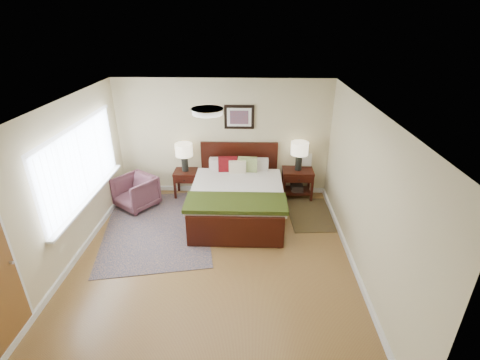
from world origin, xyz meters
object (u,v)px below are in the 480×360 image
Objects in this scene: bed at (237,191)px; lamp_right at (299,151)px; nightstand_right at (297,181)px; rug_persian at (157,227)px; armchair at (136,192)px; lamp_left at (184,152)px; nightstand_left at (186,176)px.

bed is 1.60m from lamp_right.
nightstand_right is 0.24× the size of rug_persian.
lamp_right is at bearing 45.04° from armchair.
armchair is at bearing 172.55° from bed.
nightstand_left is at bearing -90.00° from lamp_left.
nightstand_right is at bearing -90.00° from lamp_right.
lamp_left is at bearing 66.09° from armchair.
bed is 2.94× the size of armchair.
nightstand_left is 0.90× the size of nightstand_right.
nightstand_right is at bearing 44.81° from armchair.
nightstand_right is at bearing 14.89° from rug_persian.
nightstand_left is at bearing 65.15° from armchair.
nightstand_right is at bearing 32.85° from bed.
lamp_right is (2.42, 0.00, 0.06)m from lamp_left.
lamp_right is at bearing 15.13° from rug_persian.
nightstand_right is 3.08m from rug_persian.
bed is at bearing -34.96° from nightstand_left.
armchair is at bearing 117.05° from rug_persian.
bed is 2.13m from armchair.
lamp_left reaches higher than nightstand_right.
lamp_right is at bearing 90.00° from nightstand_right.
armchair reaches higher than nightstand_left.
rug_persian is (0.60, -0.78, -0.33)m from armchair.
nightstand_right is 0.69m from lamp_right.
rug_persian is at bearing -161.28° from bed.
rug_persian is at bearing -104.25° from lamp_left.
nightstand_left is 2.42m from nightstand_right.
lamp_right is at bearing 0.00° from lamp_left.
bed is 1.41m from nightstand_left.
nightstand_right is 3.40m from armchair.
bed is 3.70× the size of nightstand_left.
rug_persian is at bearing -104.47° from nightstand_left.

